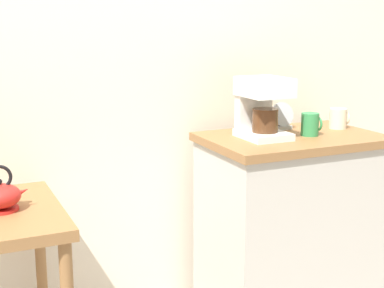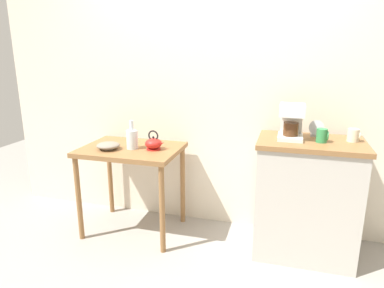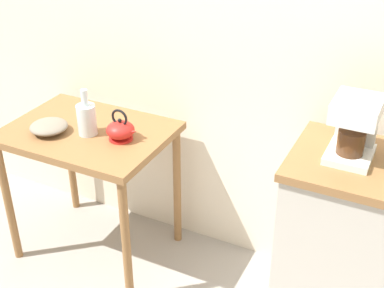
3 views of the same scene
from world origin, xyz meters
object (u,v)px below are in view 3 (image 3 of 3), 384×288
(teakettle, at_px, (121,130))
(coffee_maker, at_px, (355,125))
(bowl_stoneware, at_px, (49,127))
(glass_carafe_vase, at_px, (87,118))

(teakettle, bearing_deg, coffee_maker, 3.56)
(bowl_stoneware, bearing_deg, coffee_maker, 6.59)
(teakettle, height_order, glass_carafe_vase, glass_carafe_vase)
(bowl_stoneware, height_order, glass_carafe_vase, glass_carafe_vase)
(bowl_stoneware, bearing_deg, teakettle, 15.27)
(bowl_stoneware, distance_m, coffee_maker, 1.48)
(teakettle, xyz_separation_m, coffee_maker, (1.08, 0.07, 0.25))
(teakettle, relative_size, coffee_maker, 0.66)
(coffee_maker, bearing_deg, glass_carafe_vase, -175.87)
(teakettle, relative_size, glass_carafe_vase, 0.71)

